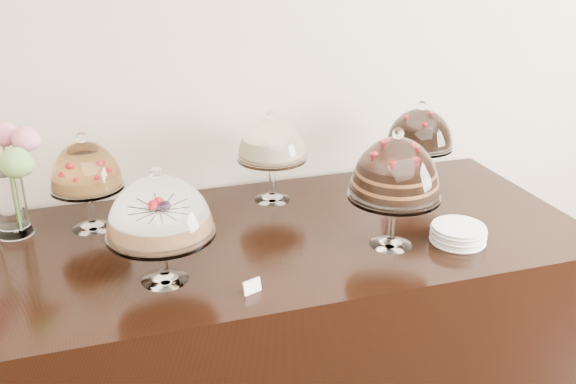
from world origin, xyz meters
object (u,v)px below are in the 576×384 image
object	(u,v)px
cake_stand_cheesecake	(272,143)
flower_vase	(4,172)
cake_stand_dark_choco	(420,132)
plate_stack	(458,234)
display_counter	(284,335)
cake_stand_choco_layer	(395,172)
cake_stand_sugar_sponge	(159,212)
cake_stand_fruit_tart	(86,170)

from	to	relation	value
cake_stand_cheesecake	flower_vase	size ratio (longest dim) A/B	0.92
cake_stand_dark_choco	plate_stack	distance (m)	0.56
display_counter	cake_stand_choco_layer	bearing A→B (deg)	-31.91
flower_vase	plate_stack	size ratio (longest dim) A/B	2.14
cake_stand_sugar_sponge	cake_stand_fruit_tart	size ratio (longest dim) A/B	1.04
cake_stand_cheesecake	flower_vase	distance (m)	0.98
display_counter	plate_stack	distance (m)	0.79
cake_stand_choco_layer	flower_vase	distance (m)	1.35
cake_stand_dark_choco	flower_vase	bearing A→B (deg)	179.44
cake_stand_dark_choco	plate_stack	bearing A→B (deg)	-101.69
cake_stand_fruit_tart	flower_vase	size ratio (longest dim) A/B	0.90
cake_stand_sugar_sponge	cake_stand_dark_choco	xyz separation A→B (m)	(1.13, 0.46, 0.01)
flower_vase	plate_stack	world-z (taller)	flower_vase
cake_stand_choco_layer	cake_stand_cheesecake	world-z (taller)	cake_stand_choco_layer
display_counter	flower_vase	distance (m)	1.20
flower_vase	cake_stand_dark_choco	bearing A→B (deg)	-0.56
cake_stand_dark_choco	cake_stand_cheesecake	bearing A→B (deg)	174.82
cake_stand_fruit_tart	display_counter	bearing A→B (deg)	-20.88
cake_stand_sugar_sponge	cake_stand_dark_choco	distance (m)	1.22
display_counter	cake_stand_fruit_tart	distance (m)	0.98
cake_stand_choco_layer	flower_vase	bearing A→B (deg)	159.55
cake_stand_cheesecake	cake_stand_dark_choco	distance (m)	0.63
cake_stand_choco_layer	flower_vase	world-z (taller)	cake_stand_choco_layer
cake_stand_cheesecake	cake_stand_fruit_tart	world-z (taller)	cake_stand_cheesecake
display_counter	cake_stand_sugar_sponge	world-z (taller)	cake_stand_sugar_sponge
cake_stand_choco_layer	cake_stand_cheesecake	distance (m)	0.59
cake_stand_sugar_sponge	cake_stand_fruit_tart	bearing A→B (deg)	113.90
display_counter	plate_stack	bearing A→B (deg)	-24.69
cake_stand_choco_layer	cake_stand_cheesecake	bearing A→B (deg)	119.04
display_counter	cake_stand_choco_layer	distance (m)	0.82
cake_stand_choco_layer	plate_stack	xyz separation A→B (m)	(0.24, -0.05, -0.24)
flower_vase	cake_stand_fruit_tart	bearing A→B (deg)	-2.54
display_counter	cake_stand_dark_choco	size ratio (longest dim) A/B	5.82
cake_stand_sugar_sponge	cake_stand_dark_choco	bearing A→B (deg)	22.20
cake_stand_choco_layer	cake_stand_fruit_tart	bearing A→B (deg)	155.23
cake_stand_sugar_sponge	plate_stack	bearing A→B (deg)	-2.73
cake_stand_fruit_tart	flower_vase	distance (m)	0.27
cake_stand_fruit_tart	flower_vase	world-z (taller)	flower_vase
plate_stack	cake_stand_cheesecake	bearing A→B (deg)	132.51
cake_stand_choco_layer	cake_stand_dark_choco	distance (m)	0.57
cake_stand_choco_layer	cake_stand_fruit_tart	size ratio (longest dim) A/B	1.16
cake_stand_sugar_sponge	plate_stack	xyz separation A→B (m)	(1.03, -0.05, -0.21)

